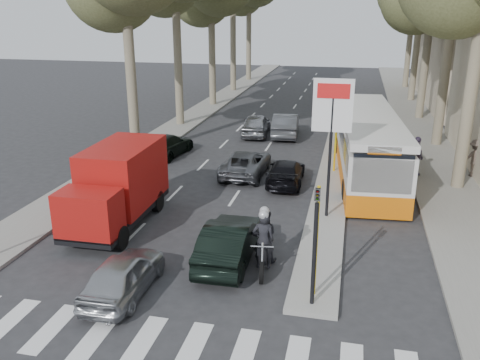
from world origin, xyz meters
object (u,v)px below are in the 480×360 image
(dark_hatchback, at_px, (229,241))
(red_truck, at_px, (118,185))
(silver_hatchback, at_px, (123,275))
(motorcycle, at_px, (264,240))
(city_bus, at_px, (367,143))

(dark_hatchback, relative_size, red_truck, 0.75)
(silver_hatchback, bearing_deg, dark_hatchback, -133.62)
(red_truck, bearing_deg, motorcycle, -20.39)
(red_truck, xyz_separation_m, city_bus, (9.41, 8.37, 0.06))
(red_truck, bearing_deg, silver_hatchback, -64.47)
(red_truck, relative_size, motorcycle, 2.36)
(silver_hatchback, distance_m, red_truck, 5.41)
(city_bus, bearing_deg, silver_hatchback, -122.84)
(dark_hatchback, bearing_deg, silver_hatchback, 45.90)
(dark_hatchback, xyz_separation_m, city_bus, (4.50, 10.43, 0.96))
(red_truck, height_order, motorcycle, red_truck)
(red_truck, height_order, city_bus, city_bus)
(silver_hatchback, distance_m, city_bus, 14.95)
(motorcycle, bearing_deg, city_bus, 65.03)
(silver_hatchback, distance_m, motorcycle, 4.55)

